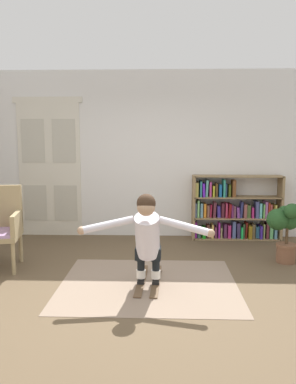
{
  "coord_description": "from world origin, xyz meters",
  "views": [
    {
      "loc": [
        0.2,
        -4.13,
        1.75
      ],
      "look_at": [
        0.02,
        0.75,
        1.05
      ],
      "focal_mm": 35.61,
      "sensor_mm": 36.0,
      "label": 1
    }
  ],
  "objects_px": {
    "skis_pair": "(149,281)",
    "person_skier": "(147,234)",
    "bookshelf": "(233,212)",
    "potted_plant": "(285,225)"
  },
  "relations": [
    {
      "from": "skis_pair",
      "to": "person_skier",
      "type": "relative_size",
      "value": 0.62
    },
    {
      "from": "bookshelf",
      "to": "person_skier",
      "type": "xyz_separation_m",
      "value": [
        -1.4,
        -2.31,
        0.18
      ]
    },
    {
      "from": "bookshelf",
      "to": "skis_pair",
      "type": "relative_size",
      "value": 1.68
    },
    {
      "from": "potted_plant",
      "to": "person_skier",
      "type": "bearing_deg",
      "value": -150.33
    },
    {
      "from": "bookshelf",
      "to": "skis_pair",
      "type": "height_order",
      "value": "bookshelf"
    },
    {
      "from": "potted_plant",
      "to": "person_skier",
      "type": "xyz_separation_m",
      "value": [
        -1.9,
        -1.08,
        0.13
      ]
    },
    {
      "from": "person_skier",
      "to": "potted_plant",
      "type": "bearing_deg",
      "value": 29.67
    },
    {
      "from": "skis_pair",
      "to": "person_skier",
      "type": "bearing_deg",
      "value": -92.73
    },
    {
      "from": "potted_plant",
      "to": "skis_pair",
      "type": "xyz_separation_m",
      "value": [
        -1.89,
        -0.88,
        -0.51
      ]
    },
    {
      "from": "skis_pair",
      "to": "person_skier",
      "type": "xyz_separation_m",
      "value": [
        -0.01,
        -0.2,
        0.64
      ]
    }
  ]
}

